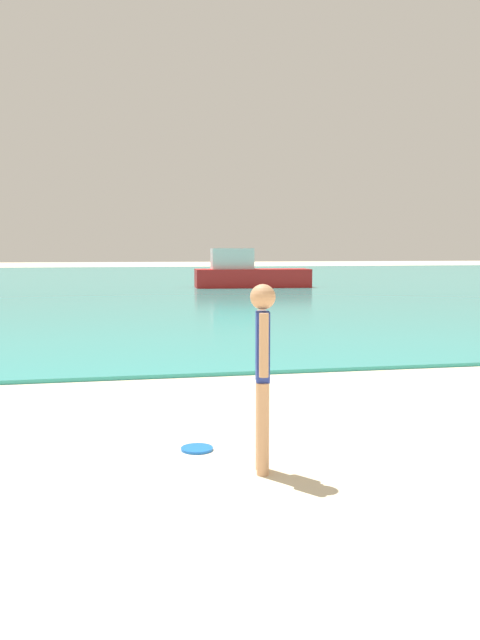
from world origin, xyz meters
The scene contains 4 objects.
water centered at (0.00, 40.12, 0.03)m, with size 160.00×60.00×0.06m, color teal.
person_standing centered at (-0.46, 5.99, 0.88)m, with size 0.21×0.35×1.56m.
frisbee centered at (-0.91, 6.70, 0.01)m, with size 0.29×0.29×0.03m, color blue.
boat_far centered at (4.95, 31.31, 0.69)m, with size 5.50×2.07×1.83m.
Camera 1 is at (-1.71, 0.87, 1.83)m, focal length 36.89 mm.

